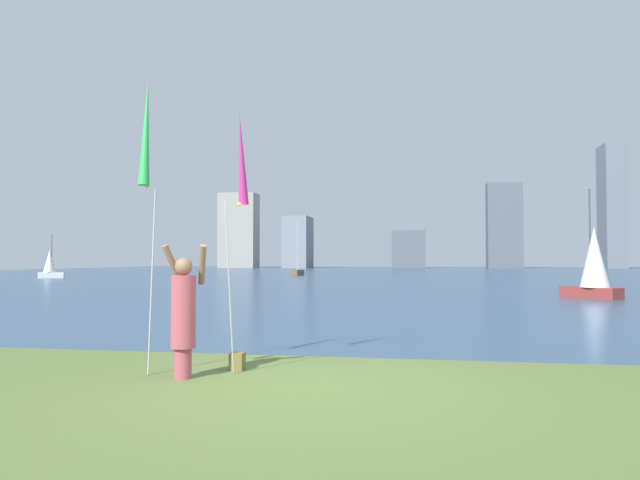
% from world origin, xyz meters
% --- Properties ---
extents(ground, '(120.00, 138.00, 0.12)m').
position_xyz_m(ground, '(0.00, 50.95, -0.06)').
color(ground, '#5B7038').
extents(person, '(0.68, 0.51, 1.87)m').
position_xyz_m(person, '(-1.82, 0.20, 0.92)').
color(person, '#B24C59').
rests_on(person, ground).
extents(kite_flag_left, '(0.16, 0.46, 4.27)m').
position_xyz_m(kite_flag_left, '(-2.41, 0.21, 3.40)').
color(kite_flag_left, '#B2B2B7').
rests_on(kite_flag_left, ground).
extents(kite_flag_right, '(0.16, 0.97, 3.86)m').
position_xyz_m(kite_flag_right, '(-1.23, 0.95, 3.10)').
color(kite_flag_right, '#B2B2B7').
rests_on(kite_flag_right, ground).
extents(bag, '(0.20, 0.21, 0.26)m').
position_xyz_m(bag, '(-1.26, 0.90, 0.13)').
color(bag, olive).
rests_on(bag, ground).
extents(sailboat_0, '(2.33, 2.35, 4.66)m').
position_xyz_m(sailboat_0, '(8.78, 18.42, 1.40)').
color(sailboat_0, maroon).
rests_on(sailboat_0, ground).
extents(sailboat_2, '(2.26, 1.81, 3.90)m').
position_xyz_m(sailboat_2, '(-30.46, 38.49, 1.12)').
color(sailboat_2, white).
rests_on(sailboat_2, ground).
extents(sailboat_3, '(1.19, 1.78, 5.55)m').
position_xyz_m(sailboat_3, '(-10.57, 49.85, 0.35)').
color(sailboat_3, brown).
rests_on(sailboat_3, ground).
extents(skyline_tower_0, '(7.08, 4.58, 14.37)m').
position_xyz_m(skyline_tower_0, '(-32.48, 99.19, 7.18)').
color(skyline_tower_0, gray).
rests_on(skyline_tower_0, ground).
extents(skyline_tower_1, '(4.63, 7.72, 9.69)m').
position_xyz_m(skyline_tower_1, '(-20.75, 99.10, 4.84)').
color(skyline_tower_1, gray).
rests_on(skyline_tower_1, ground).
extents(skyline_tower_2, '(6.14, 4.17, 7.03)m').
position_xyz_m(skyline_tower_2, '(-0.01, 101.34, 3.52)').
color(skyline_tower_2, '#565B66').
rests_on(skyline_tower_2, ground).
extents(skyline_tower_3, '(5.94, 3.72, 15.12)m').
position_xyz_m(skyline_tower_3, '(16.80, 98.09, 7.56)').
color(skyline_tower_3, '#565B66').
rests_on(skyline_tower_3, ground).
extents(skyline_tower_4, '(3.40, 5.55, 21.74)m').
position_xyz_m(skyline_tower_4, '(35.29, 99.97, 10.87)').
color(skyline_tower_4, slate).
rests_on(skyline_tower_4, ground).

